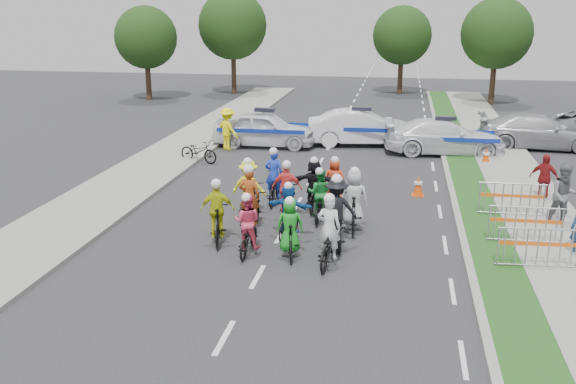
% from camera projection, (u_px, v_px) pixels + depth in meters
% --- Properties ---
extents(ground, '(90.00, 90.00, 0.00)m').
position_uv_depth(ground, '(258.00, 277.00, 15.54)').
color(ground, '#28282B').
rests_on(ground, ground).
extents(curb_right, '(0.20, 60.00, 0.12)m').
position_uv_depth(curb_right, '(458.00, 221.00, 19.38)').
color(curb_right, gray).
rests_on(curb_right, ground).
extents(grass_strip, '(1.20, 60.00, 0.11)m').
position_uv_depth(grass_strip, '(482.00, 222.00, 19.26)').
color(grass_strip, '#234315').
rests_on(grass_strip, ground).
extents(sidewalk_right, '(2.40, 60.00, 0.13)m').
position_uv_depth(sidewalk_right, '(545.00, 225.00, 18.96)').
color(sidewalk_right, gray).
rests_on(sidewalk_right, ground).
extents(sidewalk_left, '(3.00, 60.00, 0.13)m').
position_uv_depth(sidewalk_left, '(100.00, 201.00, 21.34)').
color(sidewalk_left, gray).
rests_on(sidewalk_left, ground).
extents(rider_0, '(0.83, 1.92, 1.90)m').
position_uv_depth(rider_0, '(329.00, 241.00, 16.14)').
color(rider_0, black).
rests_on(rider_0, ground).
extents(rider_1, '(0.77, 1.64, 1.67)m').
position_uv_depth(rider_1, '(290.00, 233.00, 16.60)').
color(rider_1, black).
rests_on(rider_1, ground).
extents(rider_2, '(0.71, 1.67, 1.69)m').
position_uv_depth(rider_2, '(248.00, 231.00, 16.83)').
color(rider_2, black).
rests_on(rider_2, ground).
extents(rider_3, '(0.99, 1.83, 1.85)m').
position_uv_depth(rider_3, '(218.00, 218.00, 17.58)').
color(rider_3, black).
rests_on(rider_3, ground).
extents(rider_4, '(1.24, 2.10, 2.04)m').
position_uv_depth(rider_4, '(336.00, 218.00, 17.36)').
color(rider_4, black).
rests_on(rider_4, ground).
extents(rider_5, '(1.38, 1.64, 1.66)m').
position_uv_depth(rider_5, '(289.00, 214.00, 17.93)').
color(rider_5, black).
rests_on(rider_5, ground).
extents(rider_6, '(0.71, 1.95, 1.98)m').
position_uv_depth(rider_6, '(250.00, 208.00, 18.63)').
color(rider_6, black).
rests_on(rider_6, ground).
extents(rider_7, '(0.84, 1.86, 1.93)m').
position_uv_depth(rider_7, '(354.00, 206.00, 18.56)').
color(rider_7, black).
rests_on(rider_7, ground).
extents(rider_8, '(0.71, 1.67, 1.70)m').
position_uv_depth(rider_8, '(319.00, 201.00, 19.39)').
color(rider_8, black).
rests_on(rider_8, ground).
extents(rider_9, '(0.94, 1.78, 1.86)m').
position_uv_depth(rider_9, '(287.00, 196.00, 19.58)').
color(rider_9, black).
rests_on(rider_9, ground).
extents(rider_10, '(1.09, 1.90, 1.90)m').
position_uv_depth(rider_10, '(249.00, 194.00, 19.78)').
color(rider_10, black).
rests_on(rider_10, ground).
extents(rider_11, '(1.43, 1.71, 1.79)m').
position_uv_depth(rider_11, '(314.00, 188.00, 20.33)').
color(rider_11, black).
rests_on(rider_11, ground).
extents(rider_12, '(0.70, 1.88, 1.90)m').
position_uv_depth(rider_12, '(274.00, 184.00, 21.18)').
color(rider_12, black).
rests_on(rider_12, ground).
extents(rider_13, '(0.73, 1.64, 1.72)m').
position_uv_depth(rider_13, '(334.00, 187.00, 20.72)').
color(rider_13, black).
rests_on(rider_13, ground).
extents(police_car_0, '(4.76, 1.95, 1.62)m').
position_uv_depth(police_car_0, '(265.00, 129.00, 29.61)').
color(police_car_0, white).
rests_on(police_car_0, ground).
extents(police_car_1, '(5.15, 2.43, 1.63)m').
position_uv_depth(police_car_1, '(361.00, 128.00, 29.86)').
color(police_car_1, white).
rests_on(police_car_1, ground).
extents(police_car_2, '(5.36, 2.55, 1.51)m').
position_uv_depth(police_car_2, '(445.00, 137.00, 28.13)').
color(police_car_2, white).
rests_on(police_car_2, ground).
extents(civilian_sedan, '(5.42, 2.36, 1.55)m').
position_uv_depth(civilian_sedan, '(538.00, 131.00, 29.20)').
color(civilian_sedan, '#A8A9AD').
rests_on(civilian_sedan, ground).
extents(spectator_1, '(1.01, 0.82, 1.92)m').
position_uv_depth(spectator_1, '(565.00, 196.00, 18.77)').
color(spectator_1, slate).
rests_on(spectator_1, ground).
extents(spectator_2, '(1.02, 0.76, 1.61)m').
position_uv_depth(spectator_2, '(544.00, 178.00, 21.28)').
color(spectator_2, maroon).
rests_on(spectator_2, ground).
extents(marshal_hiviz, '(1.41, 1.29, 1.91)m').
position_uv_depth(marshal_hiviz, '(228.00, 129.00, 28.87)').
color(marshal_hiviz, '#FCF90D').
rests_on(marshal_hiviz, ground).
extents(barrier_0, '(2.03, 0.64, 1.12)m').
position_uv_depth(barrier_0, '(538.00, 250.00, 15.73)').
color(barrier_0, '#A5A8AD').
rests_on(barrier_0, ground).
extents(barrier_1, '(2.01, 0.54, 1.12)m').
position_uv_depth(barrier_1, '(525.00, 226.00, 17.39)').
color(barrier_1, '#A5A8AD').
rests_on(barrier_1, ground).
extents(barrier_2, '(2.01, 0.52, 1.12)m').
position_uv_depth(barrier_2, '(511.00, 201.00, 19.67)').
color(barrier_2, '#A5A8AD').
rests_on(barrier_2, ground).
extents(cone_0, '(0.40, 0.40, 0.70)m').
position_uv_depth(cone_0, '(418.00, 186.00, 22.06)').
color(cone_0, '#F24C0C').
rests_on(cone_0, ground).
extents(cone_1, '(0.40, 0.40, 0.70)m').
position_uv_depth(cone_1, '(486.00, 156.00, 26.36)').
color(cone_1, '#F24C0C').
rests_on(cone_1, ground).
extents(parked_bike, '(1.93, 1.22, 0.96)m').
position_uv_depth(parked_bike, '(199.00, 151.00, 26.66)').
color(parked_bike, black).
rests_on(parked_bike, ground).
extents(tree_0, '(4.20, 4.20, 6.30)m').
position_uv_depth(tree_0, '(146.00, 38.00, 43.17)').
color(tree_0, '#382619').
rests_on(tree_0, ground).
extents(tree_1, '(4.55, 4.55, 6.82)m').
position_uv_depth(tree_1, '(497.00, 34.00, 41.07)').
color(tree_1, '#382619').
rests_on(tree_1, ground).
extents(tree_3, '(4.90, 4.90, 7.35)m').
position_uv_depth(tree_3, '(233.00, 25.00, 45.90)').
color(tree_3, '#382619').
rests_on(tree_3, ground).
extents(tree_4, '(4.20, 4.20, 6.30)m').
position_uv_depth(tree_4, '(402.00, 36.00, 45.96)').
color(tree_4, '#382619').
rests_on(tree_4, ground).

